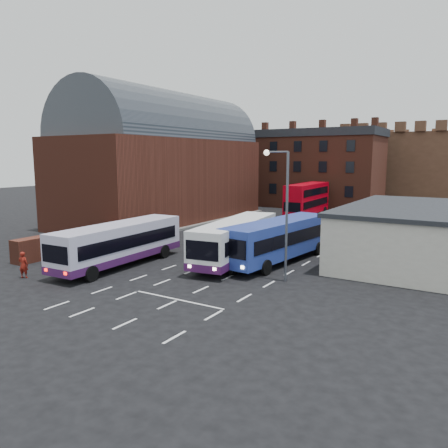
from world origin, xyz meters
The scene contains 13 objects.
ground centered at (0.00, 0.00, 0.00)m, with size 180.00×180.00×0.00m, color black.
railway_station centered at (-15.50, 21.00, 7.64)m, with size 12.00×28.00×16.00m.
forecourt_wall centered at (-10.20, 2.00, 0.90)m, with size 1.20×10.00×1.80m, color #602B1E.
cream_building centered at (15.00, 14.00, 2.16)m, with size 10.40×16.40×4.25m.
brick_terrace centered at (-6.00, 46.00, 5.50)m, with size 22.00×10.00×11.00m, color brown.
castle_keep centered at (6.00, 66.00, 6.00)m, with size 22.00×22.00×12.00m, color brown.
bus_white_outbound centered at (-3.41, 0.95, 1.84)m, with size 3.22×11.51×3.11m.
bus_white_inbound centered at (3.21, 6.53, 1.86)m, with size 4.20×11.83×3.16m.
bus_blue centered at (6.00, 8.11, 1.88)m, with size 4.02×11.93×3.19m.
bus_red_double centered at (-1.53, 33.74, 2.35)m, with size 3.03×11.12×4.42m.
street_lamp centered at (8.31, 3.55, 5.05)m, with size 1.71×0.37×8.37m.
pedestrian_red centered at (-6.45, -4.77, 0.89)m, with size 0.65×0.43×1.78m, color maroon.
pedestrian_beige centered at (-4.04, -1.87, 0.77)m, with size 0.75×0.58×1.54m, color #B3A38F.
Camera 1 is at (19.49, -21.68, 7.90)m, focal length 35.00 mm.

